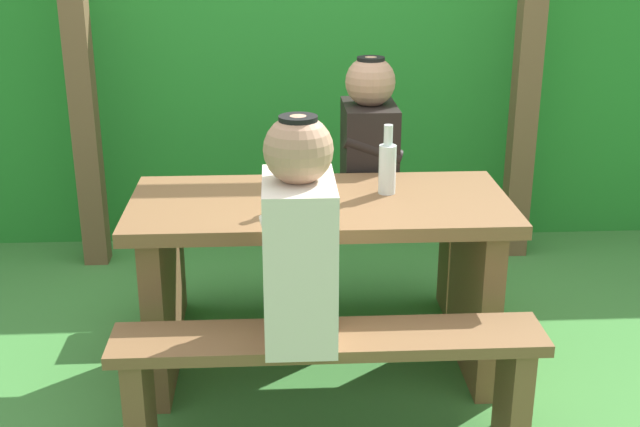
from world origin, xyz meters
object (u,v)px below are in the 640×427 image
object	(u,v)px
picnic_table	(320,257)
person_white_shirt	(299,238)
person_black_coat	(369,148)
drinking_glass	(304,182)
bottle_left	(305,177)
bench_near	(329,368)
bench_far	(314,248)
bottle_right	(387,166)

from	to	relation	value
picnic_table	person_white_shirt	bearing A→B (deg)	-100.20
person_black_coat	picnic_table	bearing A→B (deg)	-114.83
drinking_glass	bottle_left	distance (m)	0.17
bench_near	bench_far	distance (m)	1.03
picnic_table	bottle_right	world-z (taller)	bottle_right
bench_far	bottle_right	distance (m)	0.73
bottle_left	bottle_right	distance (m)	0.34
drinking_glass	bottle_right	world-z (taller)	bottle_right
picnic_table	drinking_glass	xyz separation A→B (m)	(-0.06, 0.09, 0.27)
person_white_shirt	bench_near	bearing A→B (deg)	-2.05
person_black_coat	bench_near	bearing A→B (deg)	-102.98
bench_far	person_black_coat	xyz separation A→B (m)	(0.24, -0.00, 0.46)
person_white_shirt	person_black_coat	bearing A→B (deg)	72.19
drinking_glass	bottle_right	size ratio (longest dim) A/B	0.31
picnic_table	bench_far	world-z (taller)	picnic_table
bench_far	picnic_table	bearing A→B (deg)	-90.00
drinking_glass	picnic_table	bearing A→B (deg)	-57.51
bench_far	drinking_glass	size ratio (longest dim) A/B	17.33
person_black_coat	bottle_left	distance (m)	0.65
bench_far	bottle_right	world-z (taller)	bottle_right
picnic_table	person_black_coat	world-z (taller)	person_black_coat
person_black_coat	bottle_right	bearing A→B (deg)	-87.83
bottle_left	bottle_right	size ratio (longest dim) A/B	0.99
bench_near	bottle_left	xyz separation A→B (m)	(-0.06, 0.45, 0.51)
bench_near	bottle_left	bearing A→B (deg)	97.06
person_white_shirt	drinking_glass	xyz separation A→B (m)	(0.04, 0.60, -0.01)
bench_far	person_black_coat	world-z (taller)	person_black_coat
picnic_table	bottle_left	distance (m)	0.35
person_black_coat	bottle_right	distance (m)	0.46
person_white_shirt	bench_far	bearing A→B (deg)	84.88
person_white_shirt	person_black_coat	distance (m)	1.08
bench_far	bottle_right	xyz separation A→B (m)	(0.25, -0.46, 0.51)
bench_far	drinking_glass	world-z (taller)	drinking_glass
bench_far	person_white_shirt	bearing A→B (deg)	-95.12
drinking_glass	bottle_right	bearing A→B (deg)	-4.95
picnic_table	bottle_right	xyz separation A→B (m)	(0.25, 0.06, 0.33)
bench_near	drinking_glass	size ratio (longest dim) A/B	17.33
bench_near	person_black_coat	world-z (taller)	person_black_coat
drinking_glass	bench_far	bearing A→B (deg)	82.49
bench_far	person_black_coat	distance (m)	0.51
bench_near	drinking_glass	distance (m)	0.75
bottle_left	person_black_coat	bearing A→B (deg)	63.10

